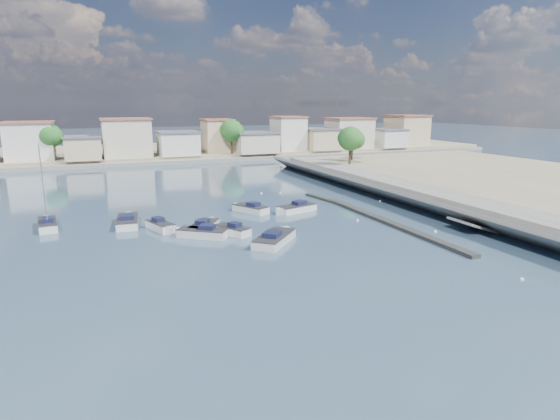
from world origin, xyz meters
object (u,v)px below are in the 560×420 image
object	(u,v)px
motorboat_d	(295,209)
motorboat_e	(128,221)
motorboat_f	(249,209)
motorboat_g	(161,227)
motorboat_b	(205,227)
motorboat_c	(200,233)
motorboat_h	(276,238)
motorboat_a	(231,230)
sailboat	(47,224)

from	to	relation	value
motorboat_d	motorboat_e	xyz separation A→B (m)	(-19.21, 1.25, 0.00)
motorboat_d	motorboat_f	distance (m)	5.51
motorboat_f	motorboat_g	xyz separation A→B (m)	(-11.05, -4.54, 0.00)
motorboat_b	motorboat_f	size ratio (longest dim) A/B	0.99
motorboat_b	motorboat_g	xyz separation A→B (m)	(-4.20, 1.67, 0.00)
motorboat_c	motorboat_d	bearing A→B (deg)	26.50
motorboat_d	motorboat_h	distance (m)	12.86
motorboat_f	motorboat_h	xyz separation A→B (m)	(-1.65, -13.01, 0.00)
motorboat_a	motorboat_f	xyz separation A→B (m)	(4.79, 8.59, -0.00)
motorboat_c	motorboat_e	xyz separation A→B (m)	(-6.27, 7.71, -0.00)
motorboat_c	motorboat_h	distance (m)	7.64
motorboat_e	sailboat	size ratio (longest dim) A/B	0.69
motorboat_c	motorboat_g	size ratio (longest dim) A/B	1.12
motorboat_h	sailboat	bearing A→B (deg)	145.71
motorboat_d	motorboat_e	world-z (taller)	same
motorboat_e	motorboat_f	distance (m)	14.13
motorboat_c	motorboat_f	bearing A→B (deg)	47.39
motorboat_d	motorboat_e	bearing A→B (deg)	176.27
sailboat	motorboat_a	bearing A→B (deg)	-28.80
motorboat_e	sailboat	bearing A→B (deg)	167.79
motorboat_a	motorboat_h	xyz separation A→B (m)	(3.14, -4.42, -0.00)
motorboat_e	motorboat_h	bearing A→B (deg)	-44.39
motorboat_a	motorboat_g	distance (m)	7.45
motorboat_f	sailboat	size ratio (longest dim) A/B	0.54
motorboat_g	sailboat	size ratio (longest dim) A/B	0.50
motorboat_b	motorboat_e	world-z (taller)	same
motorboat_e	motorboat_f	xyz separation A→B (m)	(14.11, 0.82, -0.00)
motorboat_c	motorboat_e	size ratio (longest dim) A/B	0.81
motorboat_d	sailboat	size ratio (longest dim) A/B	0.62
motorboat_c	sailboat	xyz separation A→B (m)	(-14.21, 9.43, 0.05)
motorboat_b	motorboat_c	bearing A→B (deg)	-113.11
motorboat_g	motorboat_b	bearing A→B (deg)	-21.66
motorboat_f	motorboat_h	distance (m)	13.11
motorboat_e	motorboat_h	world-z (taller)	same
sailboat	motorboat_h	bearing A→B (deg)	-34.29
motorboat_b	motorboat_g	distance (m)	4.51
motorboat_b	sailboat	bearing A→B (deg)	154.94
motorboat_a	motorboat_f	size ratio (longest dim) A/B	0.88
sailboat	motorboat_c	bearing A→B (deg)	-33.56
motorboat_b	sailboat	size ratio (longest dim) A/B	0.54
motorboat_e	sailboat	world-z (taller)	sailboat
motorboat_e	motorboat_g	xyz separation A→B (m)	(3.06, -3.72, 0.00)
motorboat_d	motorboat_h	size ratio (longest dim) A/B	0.96
motorboat_b	motorboat_g	bearing A→B (deg)	158.34
motorboat_a	motorboat_h	size ratio (longest dim) A/B	0.73
motorboat_b	motorboat_h	distance (m)	8.56
motorboat_b	motorboat_d	size ratio (longest dim) A/B	0.86
motorboat_c	sailboat	size ratio (longest dim) A/B	0.56
motorboat_a	motorboat_b	size ratio (longest dim) A/B	0.89
motorboat_e	motorboat_f	world-z (taller)	same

